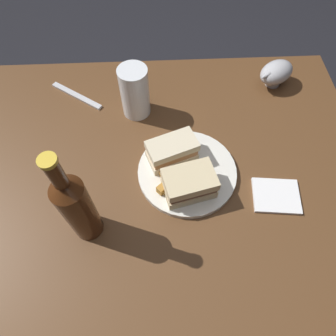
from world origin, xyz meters
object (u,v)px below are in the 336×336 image
Objects in this scene: pint_glass at (135,95)px; fork at (77,96)px; plate at (187,172)px; gravy_boat at (276,73)px; napkin at (276,196)px; sandwich_half_left at (172,151)px; cider_bottle at (77,207)px; sandwich_half_right at (189,183)px.

pint_glass is 0.82× the size of fork.
pint_glass is at bearing -59.45° from plate.
pint_glass is (0.13, -0.21, 0.06)m from plate.
gravy_boat is 0.39m from napkin.
pint_glass is 0.20m from fork.
gravy_boat is 1.21× the size of napkin.
sandwich_half_left is 0.41m from gravy_boat.
pint_glass is at bearing -107.09° from cider_bottle.
pint_glass is 0.36m from cider_bottle.
cider_bottle is 0.46m from napkin.
plate is 1.87× the size of sandwich_half_right.
sandwich_half_left reaches higher than napkin.
cider_bottle is 0.43m from fork.
cider_bottle is (0.23, 0.08, 0.07)m from sandwich_half_right.
fork is at bearing 2.39° from gravy_boat.
plate is 0.86× the size of cider_bottle.
sandwich_half_left reaches higher than fork.
gravy_boat reaches higher than fork.
sandwich_half_left is 1.02× the size of sandwich_half_right.
sandwich_half_right is 0.99× the size of gravy_boat.
sandwich_half_right is 0.73× the size of fork.
gravy_boat is (-0.29, -0.36, -0.00)m from sandwich_half_right.
pint_glass is at bearing -62.64° from sandwich_half_left.
sandwich_half_left is at bearing -47.57° from plate.
fork is at bearing -19.74° from pint_glass.
fork is (0.07, -0.41, -0.11)m from cider_bottle.
plate reaches higher than fork.
sandwich_half_left reaches higher than gravy_boat.
sandwich_half_left is 0.75× the size of fork.
sandwich_half_right is 0.45m from fork.
napkin is at bearing -179.42° from fork.
pint_glass reaches higher than plate.
gravy_boat is 0.46× the size of cider_bottle.
napkin is (-0.34, 0.29, -0.06)m from pint_glass.
napkin is at bearing 160.46° from plate.
sandwich_half_right is at bearing 167.50° from fork.
fork is (0.18, -0.06, -0.06)m from pint_glass.
napkin is (-0.21, 0.07, -0.00)m from plate.
cider_bottle is (0.20, 0.17, 0.07)m from sandwich_half_left.
napkin is (-0.24, 0.11, -0.04)m from sandwich_half_left.
gravy_boat is at bearing -139.97° from cider_bottle.
gravy_boat is at bearing -133.13° from plate.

